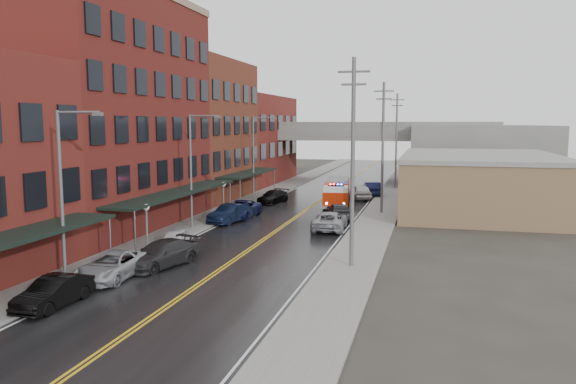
# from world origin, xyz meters

# --- Properties ---
(ground) EXTENTS (220.00, 220.00, 0.00)m
(ground) POSITION_xyz_m (0.00, 0.00, 0.00)
(ground) COLOR #2D2B26
(ground) RESTS_ON ground
(road) EXTENTS (11.00, 160.00, 0.02)m
(road) POSITION_xyz_m (0.00, 30.00, 0.01)
(road) COLOR black
(road) RESTS_ON ground
(sidewalk_left) EXTENTS (3.00, 160.00, 0.15)m
(sidewalk_left) POSITION_xyz_m (-7.30, 30.00, 0.07)
(sidewalk_left) COLOR slate
(sidewalk_left) RESTS_ON ground
(sidewalk_right) EXTENTS (3.00, 160.00, 0.15)m
(sidewalk_right) POSITION_xyz_m (7.30, 30.00, 0.07)
(sidewalk_right) COLOR slate
(sidewalk_right) RESTS_ON ground
(curb_left) EXTENTS (0.30, 160.00, 0.15)m
(curb_left) POSITION_xyz_m (-5.65, 30.00, 0.07)
(curb_left) COLOR gray
(curb_left) RESTS_ON ground
(curb_right) EXTENTS (0.30, 160.00, 0.15)m
(curb_right) POSITION_xyz_m (5.65, 30.00, 0.07)
(curb_right) COLOR gray
(curb_right) RESTS_ON ground
(brick_building_b) EXTENTS (9.00, 20.00, 18.00)m
(brick_building_b) POSITION_xyz_m (-13.30, 23.00, 9.00)
(brick_building_b) COLOR #5C1C18
(brick_building_b) RESTS_ON ground
(brick_building_c) EXTENTS (9.00, 15.00, 15.00)m
(brick_building_c) POSITION_xyz_m (-13.30, 40.50, 7.50)
(brick_building_c) COLOR brown
(brick_building_c) RESTS_ON ground
(brick_building_far) EXTENTS (9.00, 20.00, 12.00)m
(brick_building_far) POSITION_xyz_m (-13.30, 58.00, 6.00)
(brick_building_far) COLOR maroon
(brick_building_far) RESTS_ON ground
(tan_building) EXTENTS (14.00, 22.00, 5.00)m
(tan_building) POSITION_xyz_m (16.00, 40.00, 2.50)
(tan_building) COLOR brown
(tan_building) RESTS_ON ground
(right_far_block) EXTENTS (18.00, 30.00, 8.00)m
(right_far_block) POSITION_xyz_m (18.00, 70.00, 4.00)
(right_far_block) COLOR slate
(right_far_block) RESTS_ON ground
(awning_1) EXTENTS (2.60, 18.00, 3.09)m
(awning_1) POSITION_xyz_m (-7.49, 23.00, 2.99)
(awning_1) COLOR black
(awning_1) RESTS_ON ground
(awning_2) EXTENTS (2.60, 13.00, 3.09)m
(awning_2) POSITION_xyz_m (-7.49, 40.50, 2.99)
(awning_2) COLOR black
(awning_2) RESTS_ON ground
(globe_lamp_1) EXTENTS (0.44, 0.44, 3.12)m
(globe_lamp_1) POSITION_xyz_m (-6.40, 16.00, 2.31)
(globe_lamp_1) COLOR #59595B
(globe_lamp_1) RESTS_ON ground
(globe_lamp_2) EXTENTS (0.44, 0.44, 3.12)m
(globe_lamp_2) POSITION_xyz_m (-6.40, 30.00, 2.31)
(globe_lamp_2) COLOR #59595B
(globe_lamp_2) RESTS_ON ground
(street_lamp_0) EXTENTS (2.64, 0.22, 9.00)m
(street_lamp_0) POSITION_xyz_m (-6.55, 8.00, 5.19)
(street_lamp_0) COLOR #59595B
(street_lamp_0) RESTS_ON ground
(street_lamp_1) EXTENTS (2.64, 0.22, 9.00)m
(street_lamp_1) POSITION_xyz_m (-6.55, 24.00, 5.19)
(street_lamp_1) COLOR #59595B
(street_lamp_1) RESTS_ON ground
(street_lamp_2) EXTENTS (2.64, 0.22, 9.00)m
(street_lamp_2) POSITION_xyz_m (-6.55, 40.00, 5.19)
(street_lamp_2) COLOR #59595B
(street_lamp_2) RESTS_ON ground
(utility_pole_0) EXTENTS (1.80, 0.24, 12.00)m
(utility_pole_0) POSITION_xyz_m (7.20, 15.00, 6.31)
(utility_pole_0) COLOR #59595B
(utility_pole_0) RESTS_ON ground
(utility_pole_1) EXTENTS (1.80, 0.24, 12.00)m
(utility_pole_1) POSITION_xyz_m (7.20, 35.00, 6.31)
(utility_pole_1) COLOR #59595B
(utility_pole_1) RESTS_ON ground
(utility_pole_2) EXTENTS (1.80, 0.24, 12.00)m
(utility_pole_2) POSITION_xyz_m (7.20, 55.00, 6.31)
(utility_pole_2) COLOR #59595B
(utility_pole_2) RESTS_ON ground
(overpass) EXTENTS (40.00, 10.00, 7.50)m
(overpass) POSITION_xyz_m (0.00, 62.00, 5.99)
(overpass) COLOR slate
(overpass) RESTS_ON ground
(fire_truck) EXTENTS (3.76, 7.80, 2.76)m
(fire_truck) POSITION_xyz_m (2.50, 38.17, 1.50)
(fire_truck) COLOR #A92107
(fire_truck) RESTS_ON ground
(parked_car_left_1) EXTENTS (1.60, 4.28, 1.39)m
(parked_car_left_1) POSITION_xyz_m (-5.00, 4.70, 0.70)
(parked_car_left_1) COLOR black
(parked_car_left_1) RESTS_ON ground
(parked_car_left_2) EXTENTS (2.54, 5.22, 1.43)m
(parked_car_left_2) POSITION_xyz_m (-5.00, 9.53, 0.71)
(parked_car_left_2) COLOR #9B9EA3
(parked_car_left_2) RESTS_ON ground
(parked_car_left_3) EXTENTS (3.49, 5.60, 1.51)m
(parked_car_left_3) POSITION_xyz_m (-3.60, 12.50, 0.76)
(parked_car_left_3) COLOR #262528
(parked_car_left_3) RESTS_ON ground
(parked_car_left_4) EXTENTS (2.31, 4.20, 1.35)m
(parked_car_left_4) POSITION_xyz_m (-4.81, 16.82, 0.68)
(parked_car_left_4) COLOR silver
(parked_car_left_4) RESTS_ON ground
(parked_car_left_5) EXTENTS (2.70, 5.02, 1.57)m
(parked_car_left_5) POSITION_xyz_m (-4.74, 27.20, 0.79)
(parked_car_left_5) COLOR black
(parked_car_left_5) RESTS_ON ground
(parked_car_left_6) EXTENTS (2.71, 5.54, 1.52)m
(parked_car_left_6) POSITION_xyz_m (-4.77, 29.79, 0.76)
(parked_car_left_6) COLOR #111541
(parked_car_left_6) RESTS_ON ground
(parked_car_left_7) EXTENTS (2.76, 4.94, 1.35)m
(parked_car_left_7) POSITION_xyz_m (-4.42, 39.20, 0.68)
(parked_car_left_7) COLOR black
(parked_car_left_7) RESTS_ON ground
(parked_car_right_0) EXTENTS (2.78, 5.45, 1.48)m
(parked_car_right_0) POSITION_xyz_m (3.95, 26.09, 0.74)
(parked_car_right_0) COLOR gray
(parked_car_right_0) RESTS_ON ground
(parked_car_right_1) EXTENTS (3.25, 5.08, 1.37)m
(parked_car_right_1) POSITION_xyz_m (3.82, 31.26, 0.69)
(parked_car_right_1) COLOR black
(parked_car_right_1) RESTS_ON ground
(parked_car_right_2) EXTENTS (3.29, 5.16, 1.64)m
(parked_car_right_2) POSITION_xyz_m (4.05, 44.63, 0.82)
(parked_car_right_2) COLOR silver
(parked_car_right_2) RESTS_ON ground
(parked_car_right_3) EXTENTS (2.75, 5.15, 1.61)m
(parked_car_right_3) POSITION_xyz_m (5.00, 47.80, 0.81)
(parked_car_right_3) COLOR black
(parked_car_right_3) RESTS_ON ground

